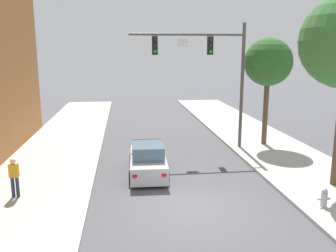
# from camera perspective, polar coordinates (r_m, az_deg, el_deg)

# --- Properties ---
(ground_plane) EXTENTS (120.00, 120.00, 0.00)m
(ground_plane) POSITION_cam_1_polar(r_m,az_deg,el_deg) (14.20, 3.86, -13.00)
(ground_plane) COLOR #4C4C51
(sidewalk_left) EXTENTS (5.00, 60.00, 0.15)m
(sidewalk_left) POSITION_cam_1_polar(r_m,az_deg,el_deg) (14.50, -23.01, -13.10)
(sidewalk_left) COLOR #B2AFA8
(sidewalk_left) RESTS_ON ground
(traffic_signal_mast) EXTENTS (6.88, 0.38, 7.50)m
(traffic_signal_mast) POSITION_cam_1_polar(r_m,az_deg,el_deg) (21.38, 6.96, 10.13)
(traffic_signal_mast) COLOR #514C47
(traffic_signal_mast) RESTS_ON sidewalk_right
(car_lead_silver) EXTENTS (1.94, 4.29, 1.60)m
(car_lead_silver) POSITION_cam_1_polar(r_m,az_deg,el_deg) (17.51, -3.26, -5.58)
(car_lead_silver) COLOR #B7B7BC
(car_lead_silver) RESTS_ON ground
(pedestrian_sidewalk_left_walker) EXTENTS (0.36, 0.22, 1.64)m
(pedestrian_sidewalk_left_walker) POSITION_cam_1_polar(r_m,az_deg,el_deg) (15.70, -23.54, -7.35)
(pedestrian_sidewalk_left_walker) COLOR #232847
(pedestrian_sidewalk_left_walker) RESTS_ON sidewalk_left
(fire_hydrant) EXTENTS (0.48, 0.24, 0.72)m
(fire_hydrant) POSITION_cam_1_polar(r_m,az_deg,el_deg) (15.01, 23.85, -10.51)
(fire_hydrant) COLOR #B2B2B7
(fire_hydrant) RESTS_ON sidewalk_right
(street_tree_second) EXTENTS (2.96, 2.96, 6.69)m
(street_tree_second) POSITION_cam_1_polar(r_m,az_deg,el_deg) (23.02, 15.84, 9.77)
(street_tree_second) COLOR brown
(street_tree_second) RESTS_ON sidewalk_right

